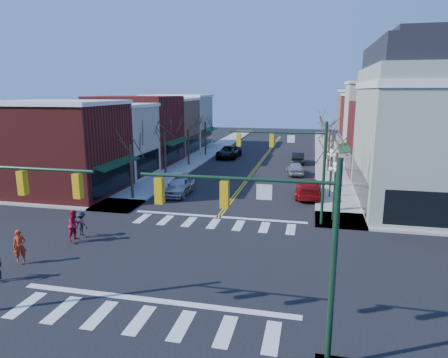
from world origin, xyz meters
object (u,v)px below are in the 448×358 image
Objects in this scene: car_left_near at (179,186)px; victorian_corner at (444,124)px; car_right_near at (309,188)px; car_right_far at (298,158)px; lamppost_corner at (335,181)px; pedestrian_red_a at (20,246)px; lamppost_midblock at (331,165)px; pedestrian_red_b at (75,225)px; pedestrian_dark_b at (82,224)px; car_left_far at (229,152)px; car_left_mid at (174,181)px; car_right_mid at (295,168)px.

victorian_corner is at bearing 3.11° from car_left_near.
car_right_far is (-1.60, 16.63, -0.07)m from car_right_near.
victorian_corner is 3.29× the size of lamppost_corner.
car_left_near reaches higher than car_right_far.
pedestrian_red_a is (-3.55, -15.94, 0.24)m from car_left_near.
lamppost_midblock is at bearing 10.17° from pedestrian_red_a.
pedestrian_dark_b is (-0.09, 0.88, -0.20)m from pedestrian_red_b.
pedestrian_dark_b reaches higher than car_right_near.
pedestrian_red_b is (-15.64, -7.60, -1.84)m from lamppost_corner.
lamppost_corner is at bearing 95.95° from car_right_far.
pedestrian_red_a is at bearing -95.13° from car_left_far.
car_left_mid is (-14.31, 6.55, -2.18)m from lamppost_corner.
car_right_near is at bearing 9.25° from car_left_near.
car_left_near is 0.85× the size of car_right_near.
victorian_corner reaches higher than lamppost_midblock.
lamppost_midblock is 21.14m from pedestrian_red_b.
car_left_mid is at bearing -93.30° from car_left_far.
car_left_mid is (-22.61, 0.55, -5.87)m from victorian_corner.
victorian_corner is 28.08m from pedestrian_red_b.
pedestrian_red_b is at bearing -154.07° from lamppost_corner.
car_left_near is at bearing 41.26° from car_right_mid.
pedestrian_dark_b is at bearing 53.97° from car_right_mid.
car_left_near is 11.50m from car_right_near.
lamppost_corner reaches higher than pedestrian_red_b.
victorian_corner is at bearing 175.49° from car_right_near.
car_left_mid is at bearing 9.55° from pedestrian_red_b.
lamppost_midblock is at bearing 99.08° from car_right_far.
car_left_far is (0.15, 20.76, 0.01)m from car_left_near.
car_right_mid is at bearing 34.30° from car_left_mid.
car_right_near reaches higher than car_left_near.
car_right_near is (-1.80, 6.70, -2.15)m from lamppost_corner.
lamppost_corner is 20.13m from pedestrian_red_a.
lamppost_midblock is at bearing 7.17° from car_left_near.
victorian_corner reaches higher than lamppost_corner.
car_left_near is at bearing 159.71° from lamppost_corner.
car_left_mid is (-14.31, 0.05, -2.18)m from lamppost_midblock.
lamppost_corner is at bearing -2.74° from pedestrian_red_a.
car_right_near is at bearing 176.06° from victorian_corner.
car_left_far is at bearing 137.34° from victorian_corner.
lamppost_midblock is at bearing -116.21° from pedestrian_dark_b.
car_right_mid is at bearing -12.48° from pedestrian_red_b.
pedestrian_dark_b is (-24.03, -12.72, -5.73)m from victorian_corner.
pedestrian_red_a is (-13.30, -27.09, 0.32)m from car_right_mid.
pedestrian_red_b is (-13.84, -14.30, 0.32)m from car_right_near.
pedestrian_dark_b is at bearing -152.10° from victorian_corner.
lamppost_midblock is at bearing -6.84° from car_left_mid.
car_left_mid is 14.44m from car_right_mid.
car_left_near is 20.88m from car_right_far.
pedestrian_red_b is at bearing -150.39° from victorian_corner.
victorian_corner is 3.00× the size of car_left_mid.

